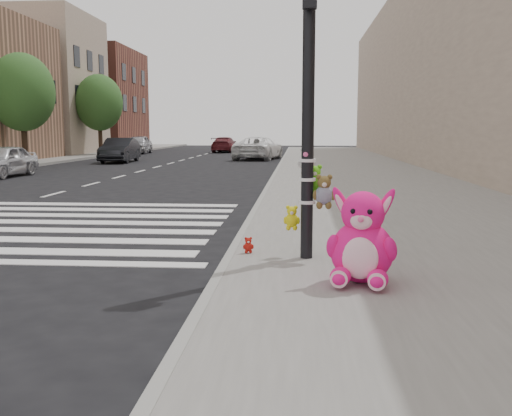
# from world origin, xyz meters

# --- Properties ---
(ground) EXTENTS (120.00, 120.00, 0.00)m
(ground) POSITION_xyz_m (0.00, 0.00, 0.00)
(ground) COLOR black
(ground) RESTS_ON ground
(sidewalk_near) EXTENTS (7.00, 80.00, 0.14)m
(sidewalk_near) POSITION_xyz_m (5.00, 10.00, 0.07)
(sidewalk_near) COLOR slate
(sidewalk_near) RESTS_ON ground
(curb_edge) EXTENTS (0.12, 80.00, 0.15)m
(curb_edge) POSITION_xyz_m (1.55, 10.00, 0.07)
(curb_edge) COLOR gray
(curb_edge) RESTS_ON ground
(bld_far_d) EXTENTS (6.00, 8.00, 10.00)m
(bld_far_d) POSITION_xyz_m (-15.50, 35.00, 5.00)
(bld_far_d) COLOR tan
(bld_far_d) RESTS_ON ground
(bld_far_e) EXTENTS (6.00, 10.00, 9.00)m
(bld_far_e) POSITION_xyz_m (-15.50, 46.00, 4.50)
(bld_far_e) COLOR brown
(bld_far_e) RESTS_ON ground
(bld_near) EXTENTS (5.00, 60.00, 10.00)m
(bld_near) POSITION_xyz_m (10.50, 20.00, 5.00)
(bld_near) COLOR tan
(bld_near) RESTS_ON ground
(signal_pole) EXTENTS (0.69, 0.50, 4.00)m
(signal_pole) POSITION_xyz_m (2.63, 1.81, 1.76)
(signal_pole) COLOR black
(signal_pole) RESTS_ON sidewalk_near
(tree_far_b) EXTENTS (3.20, 3.20, 5.44)m
(tree_far_b) POSITION_xyz_m (-11.20, 22.00, 3.65)
(tree_far_b) COLOR #382619
(tree_far_b) RESTS_ON sidewalk_far
(tree_far_c) EXTENTS (3.20, 3.20, 5.44)m
(tree_far_c) POSITION_xyz_m (-11.20, 33.00, 3.65)
(tree_far_c) COLOR #382619
(tree_far_c) RESTS_ON sidewalk_far
(pink_bunny) EXTENTS (0.80, 0.90, 1.09)m
(pink_bunny) POSITION_xyz_m (3.19, 0.57, 0.59)
(pink_bunny) COLOR #FF1581
(pink_bunny) RESTS_ON sidewalk_near
(red_teddy) EXTENTS (0.17, 0.13, 0.23)m
(red_teddy) POSITION_xyz_m (1.80, 2.03, 0.25)
(red_teddy) COLOR #B41912
(red_teddy) RESTS_ON sidewalk_near
(car_silver_far) EXTENTS (1.55, 3.72, 1.26)m
(car_silver_far) POSITION_xyz_m (-9.02, 15.63, 0.63)
(car_silver_far) COLOR silver
(car_silver_far) RESTS_ON ground
(car_dark_far) EXTENTS (1.69, 4.24, 1.37)m
(car_dark_far) POSITION_xyz_m (-7.53, 25.72, 0.69)
(car_dark_far) COLOR black
(car_dark_far) RESTS_ON ground
(car_white_near) EXTENTS (3.09, 5.28, 1.38)m
(car_white_near) POSITION_xyz_m (0.00, 29.48, 0.69)
(car_white_near) COLOR white
(car_white_near) RESTS_ON ground
(car_maroon_near) EXTENTS (1.92, 4.30, 1.23)m
(car_maroon_near) POSITION_xyz_m (-3.50, 40.40, 0.61)
(car_maroon_near) COLOR maroon
(car_maroon_near) RESTS_ON ground
(car_silver_deep) EXTENTS (1.94, 4.24, 1.41)m
(car_silver_deep) POSITION_xyz_m (-9.80, 37.38, 0.70)
(car_silver_deep) COLOR #A7A7AC
(car_silver_deep) RESTS_ON ground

